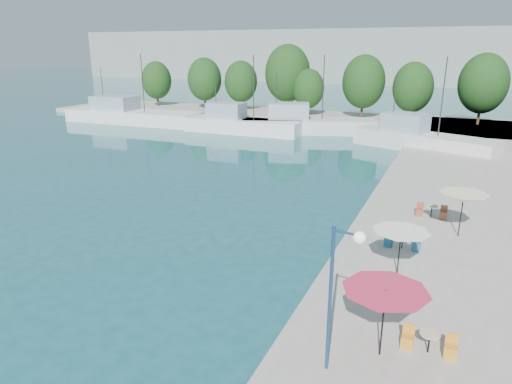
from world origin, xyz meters
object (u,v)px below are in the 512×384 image
at_px(trawler_01, 130,115).
at_px(trawler_04, 420,140).
at_px(umbrella_white, 401,236).
at_px(umbrella_pink, 385,297).
at_px(trawler_03, 305,124).
at_px(street_lamp, 341,276).
at_px(trawler_02, 240,124).
at_px(umbrella_cream, 464,198).

xyz_separation_m(trawler_01, trawler_04, (41.02, -2.48, 0.00)).
bearing_deg(trawler_04, umbrella_white, -66.89).
bearing_deg(umbrella_white, trawler_04, 93.27).
distance_m(trawler_04, umbrella_pink, 38.18).
distance_m(trawler_03, umbrella_pink, 46.24).
bearing_deg(umbrella_white, street_lamp, -96.89).
bearing_deg(trawler_02, trawler_03, 23.12).
xyz_separation_m(trawler_03, umbrella_white, (16.53, -36.83, 1.45)).
height_order(trawler_01, umbrella_pink, trawler_01).
distance_m(trawler_04, umbrella_cream, 26.22).
height_order(umbrella_pink, umbrella_cream, umbrella_cream).
bearing_deg(street_lamp, umbrella_pink, 60.31).
bearing_deg(trawler_03, umbrella_pink, -86.88).
relative_size(umbrella_pink, umbrella_cream, 1.12).
xyz_separation_m(trawler_01, trawler_02, (18.56, -1.01, 0.00)).
bearing_deg(trawler_01, umbrella_white, -40.44).
relative_size(umbrella_white, umbrella_cream, 0.99).
relative_size(trawler_01, trawler_02, 1.35).
bearing_deg(street_lamp, trawler_01, 143.84).
distance_m(trawler_01, trawler_02, 18.59).
bearing_deg(street_lamp, trawler_04, 100.20).
height_order(trawler_03, umbrella_cream, trawler_03).
bearing_deg(umbrella_cream, street_lamp, -104.05).
distance_m(trawler_03, umbrella_white, 40.39).
xyz_separation_m(trawler_04, street_lamp, (0.89, -39.55, 3.02)).
bearing_deg(umbrella_pink, trawler_03, 111.28).
bearing_deg(trawler_04, umbrella_cream, -60.63).
xyz_separation_m(trawler_01, umbrella_white, (42.84, -34.33, 1.45)).
bearing_deg(trawler_02, umbrella_cream, -46.72).
height_order(trawler_02, street_lamp, trawler_02).
height_order(trawler_03, umbrella_pink, trawler_03).
height_order(trawler_04, umbrella_white, trawler_04).
bearing_deg(umbrella_cream, trawler_02, 134.49).
bearing_deg(umbrella_white, umbrella_pink, -87.76).
height_order(umbrella_pink, street_lamp, street_lamp).
distance_m(umbrella_white, street_lamp, 7.91).
xyz_separation_m(trawler_01, street_lamp, (41.91, -42.03, 3.02)).
distance_m(trawler_02, street_lamp, 47.30).
relative_size(trawler_03, trawler_04, 1.14).
relative_size(trawler_02, umbrella_cream, 5.96).
bearing_deg(trawler_04, trawler_01, -163.62).
relative_size(trawler_04, umbrella_pink, 5.33).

